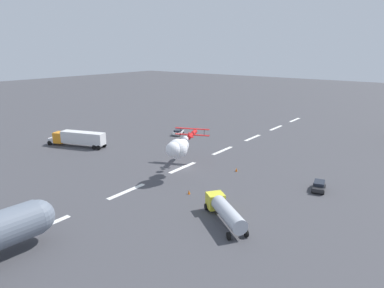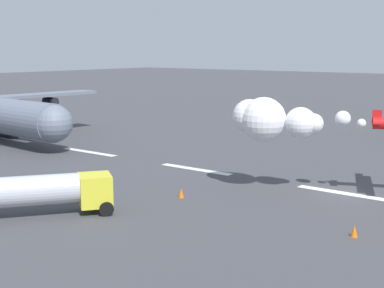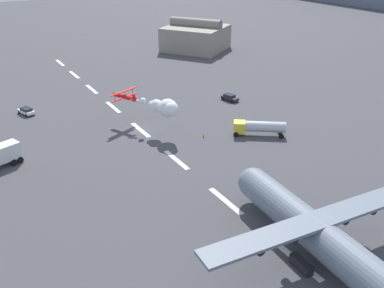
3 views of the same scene
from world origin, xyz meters
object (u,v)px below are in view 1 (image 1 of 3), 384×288
at_px(airport_staff_sedan, 319,186).
at_px(fuel_tanker_truck, 225,211).
at_px(stunt_biplane_red, 179,147).
at_px(traffic_cone_near, 236,170).
at_px(traffic_cone_far, 189,192).
at_px(semi_truck_orange, 78,138).
at_px(followme_car_yellow, 178,132).

bearing_deg(airport_staff_sedan, fuel_tanker_truck, -19.37).
bearing_deg(airport_staff_sedan, stunt_biplane_red, -67.38).
distance_m(traffic_cone_near, traffic_cone_far, 14.22).
distance_m(stunt_biplane_red, fuel_tanker_truck, 19.08).
bearing_deg(traffic_cone_near, semi_truck_orange, -78.83).
bearing_deg(airport_staff_sedan, semi_truck_orange, -81.59).
relative_size(stunt_biplane_red, fuel_tanker_truck, 1.71).
relative_size(stunt_biplane_red, airport_staff_sedan, 3.57).
xyz_separation_m(airport_staff_sedan, traffic_cone_far, (14.56, -16.45, -0.44)).
relative_size(stunt_biplane_red, semi_truck_orange, 1.07).
bearing_deg(semi_truck_orange, traffic_cone_far, 80.72).
bearing_deg(semi_truck_orange, airport_staff_sedan, 98.41).
bearing_deg(stunt_biplane_red, fuel_tanker_truck, 58.70).
bearing_deg(followme_car_yellow, stunt_biplane_red, 39.77).
distance_m(semi_truck_orange, traffic_cone_near, 40.48).
distance_m(stunt_biplane_red, followme_car_yellow, 32.83).
height_order(stunt_biplane_red, traffic_cone_near, stunt_biplane_red).
relative_size(semi_truck_orange, traffic_cone_near, 20.14).
distance_m(semi_truck_orange, traffic_cone_far, 39.52).
bearing_deg(stunt_biplane_red, followme_car_yellow, -140.23).
height_order(fuel_tanker_truck, followme_car_yellow, fuel_tanker_truck).
bearing_deg(traffic_cone_far, followme_car_yellow, -138.13).
xyz_separation_m(stunt_biplane_red, traffic_cone_far, (5.13, 6.19, -5.50)).
bearing_deg(traffic_cone_far, semi_truck_orange, -99.28).
distance_m(followme_car_yellow, traffic_cone_far, 40.37).
height_order(followme_car_yellow, traffic_cone_far, followme_car_yellow).
relative_size(airport_staff_sedan, traffic_cone_near, 6.06).
bearing_deg(fuel_tanker_truck, followme_car_yellow, -133.34).
distance_m(stunt_biplane_red, traffic_cone_far, 9.74).
relative_size(stunt_biplane_red, traffic_cone_far, 21.62).
xyz_separation_m(fuel_tanker_truck, traffic_cone_near, (-18.75, -9.02, -1.38)).
xyz_separation_m(stunt_biplane_red, airport_staff_sedan, (-9.43, 22.64, -5.07)).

